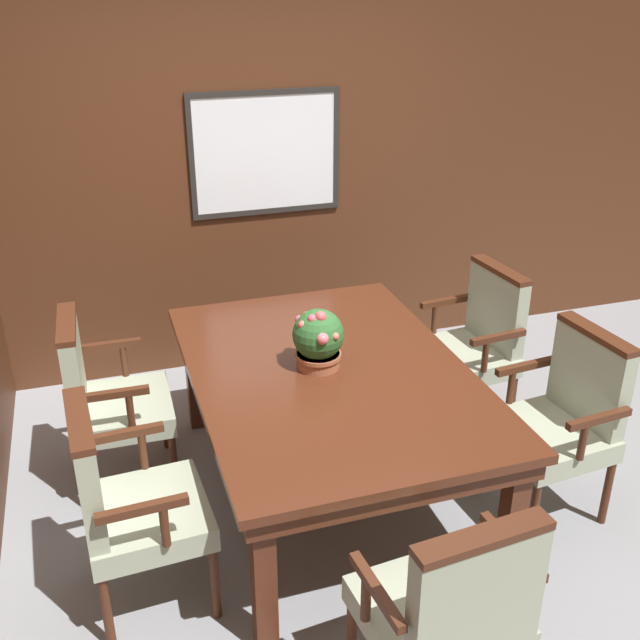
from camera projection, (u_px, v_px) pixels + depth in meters
name	position (u px, v px, depth m)	size (l,w,h in m)	color
ground_plane	(337.00, 524.00, 3.73)	(14.00, 14.00, 0.00)	gray
wall_back	(244.00, 187.00, 4.84)	(7.20, 0.08, 2.45)	#4C2816
dining_table	(329.00, 385.00, 3.69)	(1.32, 1.91, 0.74)	#4C2314
chair_right_near	(562.00, 415.00, 3.66)	(0.55, 0.60, 0.96)	#472314
chair_left_near	(126.00, 500.00, 3.08)	(0.53, 0.59, 0.96)	#472314
chair_head_near	(450.00, 609.00, 2.56)	(0.60, 0.55, 0.96)	#472314
chair_right_far	(474.00, 340.00, 4.40)	(0.55, 0.60, 0.96)	#472314
chair_left_far	(105.00, 395.00, 3.84)	(0.52, 0.58, 0.96)	#472314
potted_plant	(319.00, 339.00, 3.61)	(0.25, 0.27, 0.32)	#9E5638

